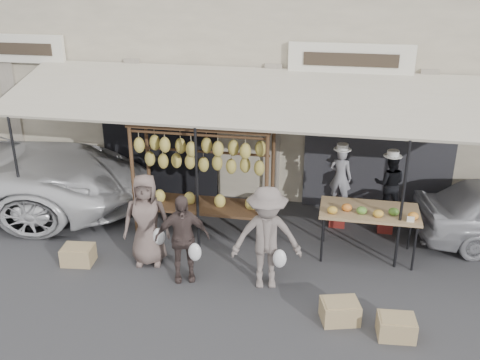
% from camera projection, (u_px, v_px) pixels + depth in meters
% --- Properties ---
extents(ground_plane, '(90.00, 90.00, 0.00)m').
position_uv_depth(ground_plane, '(240.00, 288.00, 8.66)').
color(ground_plane, '#2D2D30').
extents(shophouse, '(24.00, 6.15, 7.30)m').
position_uv_depth(shophouse, '(291.00, 16.00, 13.16)').
color(shophouse, '#C0B49A').
rests_on(shophouse, ground_plane).
extents(awning, '(10.00, 2.35, 2.92)m').
position_uv_depth(awning, '(265.00, 99.00, 9.74)').
color(awning, '#BCB39F').
rests_on(awning, ground_plane).
extents(banana_rack, '(2.60, 0.90, 2.24)m').
position_uv_depth(banana_rack, '(203.00, 156.00, 9.82)').
color(banana_rack, '#311F12').
rests_on(banana_rack, ground_plane).
extents(produce_table, '(1.70, 0.90, 1.04)m').
position_uv_depth(produce_table, '(370.00, 212.00, 9.25)').
color(produce_table, tan).
rests_on(produce_table, ground_plane).
extents(vendor_left, '(0.49, 0.39, 1.20)m').
position_uv_depth(vendor_left, '(340.00, 177.00, 10.32)').
color(vendor_left, gray).
rests_on(vendor_left, stool_left).
extents(vendor_right, '(0.60, 0.48, 1.19)m').
position_uv_depth(vendor_right, '(390.00, 184.00, 10.10)').
color(vendor_right, black).
rests_on(vendor_right, stool_right).
extents(customer_left, '(0.89, 0.67, 1.64)m').
position_uv_depth(customer_left, '(147.00, 220.00, 9.09)').
color(customer_left, '#685750').
rests_on(customer_left, ground_plane).
extents(customer_mid, '(0.96, 0.64, 1.51)m').
position_uv_depth(customer_mid, '(182.00, 238.00, 8.64)').
color(customer_mid, '#453734').
rests_on(customer_mid, ground_plane).
extents(customer_right, '(1.23, 0.86, 1.73)m').
position_uv_depth(customer_right, '(267.00, 238.00, 8.40)').
color(customer_right, slate).
rests_on(customer_right, ground_plane).
extents(stool_left, '(0.35, 0.35, 0.43)m').
position_uv_depth(stool_left, '(337.00, 215.00, 10.63)').
color(stool_left, maroon).
rests_on(stool_left, ground_plane).
extents(stool_right, '(0.34, 0.34, 0.40)m').
position_uv_depth(stool_right, '(385.00, 222.00, 10.40)').
color(stool_right, maroon).
rests_on(stool_right, ground_plane).
extents(crate_near_a, '(0.63, 0.54, 0.32)m').
position_uv_depth(crate_near_a, '(340.00, 311.00, 7.81)').
color(crate_near_a, tan).
rests_on(crate_near_a, ground_plane).
extents(crate_near_b, '(0.54, 0.43, 0.31)m').
position_uv_depth(crate_near_b, '(396.00, 327.00, 7.48)').
color(crate_near_b, tan).
rests_on(crate_near_b, ground_plane).
extents(crate_far, '(0.57, 0.46, 0.32)m').
position_uv_depth(crate_far, '(78.00, 255.00, 9.31)').
color(crate_far, tan).
rests_on(crate_far, ground_plane).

